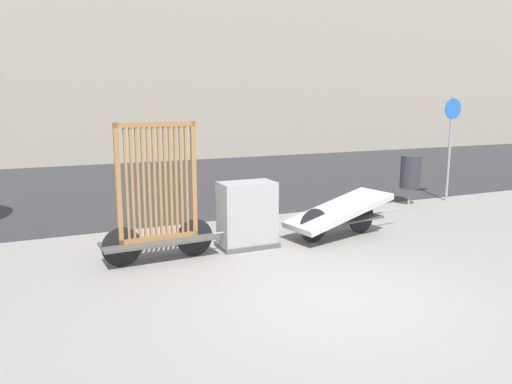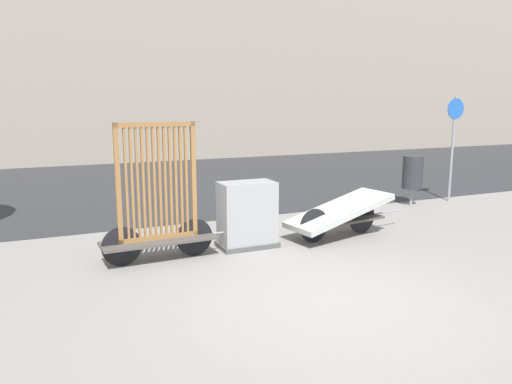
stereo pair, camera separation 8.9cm
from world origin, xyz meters
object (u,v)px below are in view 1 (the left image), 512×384
object	(u,v)px
utility_cabinet	(247,217)
trash_bin	(410,172)
bike_cart_with_bedframe	(159,212)
sign_post	(451,135)
bike_cart_with_mattress	(339,213)

from	to	relation	value
utility_cabinet	trash_bin	bearing A→B (deg)	18.17
bike_cart_with_bedframe	utility_cabinet	distance (m)	1.55
utility_cabinet	sign_post	world-z (taller)	sign_post
trash_bin	sign_post	bearing A→B (deg)	-0.34
utility_cabinet	sign_post	bearing A→B (deg)	14.75
utility_cabinet	sign_post	size ratio (longest dim) A/B	0.44
bike_cart_with_mattress	utility_cabinet	distance (m)	1.74
bike_cart_with_bedframe	trash_bin	bearing A→B (deg)	12.46
bike_cart_with_bedframe	bike_cart_with_mattress	bearing A→B (deg)	-2.74
bike_cart_with_bedframe	trash_bin	size ratio (longest dim) A/B	2.12
utility_cabinet	trash_bin	xyz separation A→B (m)	(4.88, 1.60, 0.26)
bike_cart_with_mattress	sign_post	size ratio (longest dim) A/B	1.02
bike_cart_with_mattress	utility_cabinet	bearing A→B (deg)	166.63
bike_cart_with_bedframe	bike_cart_with_mattress	xyz separation A→B (m)	(3.25, 0.00, -0.33)
trash_bin	sign_post	xyz separation A→B (m)	(1.17, -0.01, 0.83)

